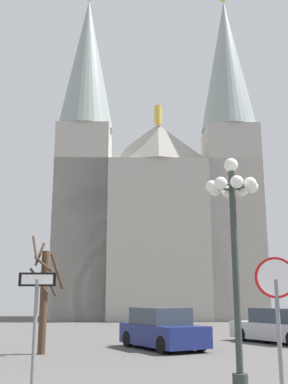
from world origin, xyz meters
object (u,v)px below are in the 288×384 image
cathedral (157,209)px  bare_tree (44,295)px  stop_sign (277,302)px  street_lamp (234,223)px  one_way_arrow_sign (35,323)px  parked_car_far_navy (162,330)px  parked_car_near_silver (279,327)px

cathedral → bare_tree: (-6.19, -26.52, -8.25)m
stop_sign → street_lamp: bearing=92.7°
stop_sign → one_way_arrow_sign: stop_sign is taller
stop_sign → street_lamp: street_lamp is taller
cathedral → bare_tree: size_ratio=7.53×
cathedral → one_way_arrow_sign: bearing=-97.8°
cathedral → parked_car_far_navy: bearing=-93.9°
one_way_arrow_sign → street_lamp: 5.42m
one_way_arrow_sign → parked_car_near_silver: 15.26m
stop_sign → parked_car_near_silver: 13.37m
cathedral → parked_car_near_silver: 25.11m
one_way_arrow_sign → bare_tree: bearing=98.5°
cathedral → parked_car_far_navy: cathedral is taller
one_way_arrow_sign → bare_tree: bare_tree is taller
street_lamp → one_way_arrow_sign: bearing=-149.7°
parked_car_near_silver → bare_tree: bearing=-159.9°
cathedral → one_way_arrow_sign: size_ratio=13.27×
cathedral → bare_tree: cathedral is taller
stop_sign → parked_car_far_navy: (-1.23, 10.57, -1.18)m
stop_sign → bare_tree: 10.67m
stop_sign → parked_car_far_navy: size_ratio=0.61×
one_way_arrow_sign → street_lamp: bearing=30.3°
street_lamp → parked_car_near_silver: bearing=66.8°
cathedral → parked_car_far_navy: (-1.70, -24.96, -9.59)m
bare_tree → stop_sign: bearing=-57.6°
cathedral → street_lamp: 33.63m
one_way_arrow_sign → parked_car_near_silver: (8.59, 12.59, -0.85)m
one_way_arrow_sign → parked_car_near_silver: one_way_arrow_sign is taller
stop_sign → parked_car_near_silver: stop_sign is taller
stop_sign → one_way_arrow_sign: bearing=179.4°
parked_car_near_silver → street_lamp: bearing=-113.2°
bare_tree → parked_car_near_silver: (9.93, 3.63, -1.37)m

